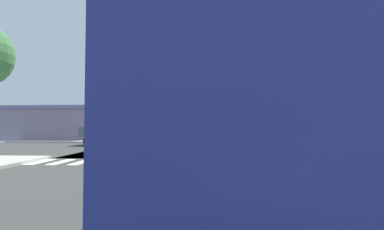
{
  "coord_description": "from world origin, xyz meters",
  "views": [
    {
      "loc": [
        1.22,
        -19.88,
        1.77
      ],
      "look_at": [
        -0.53,
        11.51,
        2.94
      ],
      "focal_mm": 25.17,
      "sensor_mm": 36.0,
      "label": 1
    }
  ],
  "objects": [
    {
      "name": "sedan_nearside_1",
      "position": [
        -2.0,
        23.97,
        1.12
      ],
      "size": [
        1.8,
        4.3,
        1.88
      ],
      "rotation": [
        0.0,
        0.0,
        3.14
      ],
      "color": "black",
      "rests_on": "ground"
    },
    {
      "name": "sedan_crossing_2",
      "position": [
        -5.0,
        25.69,
        1.12
      ],
      "size": [
        1.8,
        4.3,
        1.88
      ],
      "rotation": [
        0.0,
        0.0,
        3.14
      ],
      "color": "black",
      "rests_on": "ground"
    },
    {
      "name": "ground",
      "position": [
        0.0,
        0.0,
        -0.03
      ],
      "size": [
        90.0,
        90.0,
        0.05
      ],
      "color": "#3A3B37"
    },
    {
      "name": "box_truck_inner_2",
      "position": [
        -5.0,
        33.68,
        2.56
      ],
      "size": [
        2.4,
        7.2,
        4.85
      ],
      "rotation": [
        0.0,
        0.0,
        3.14
      ],
      "color": "black",
      "rests_on": "ground"
    },
    {
      "name": "street_lamp",
      "position": [
        7.66,
        18.18,
        5.5
      ],
      "size": [
        1.78,
        0.32,
        9.37
      ],
      "color": "gray",
      "rests_on": "ground"
    },
    {
      "name": "sidewalk_corner_ne",
      "position": [
        13.0,
        12.0,
        0.07
      ],
      "size": [
        12.0,
        12.0,
        0.14
      ],
      "color": "#B2ADA3",
      "rests_on": "ground"
    },
    {
      "name": "traffic_signal_mast",
      "position": [
        6.55,
        7.11,
        4.83
      ],
      "size": [
        5.75,
        0.55,
        6.58
      ],
      "color": "gray",
      "rests_on": "ground"
    },
    {
      "name": "suv_leading_2",
      "position": [
        -7.46,
        3.5,
        1.39
      ],
      "size": [
        4.6,
        1.96,
        2.34
      ],
      "rotation": [
        0.0,
        0.0,
        4.71
      ],
      "color": "black",
      "rests_on": "ground"
    },
    {
      "name": "sidewalk_corner_nw",
      "position": [
        -13.0,
        12.0,
        0.07
      ],
      "size": [
        12.0,
        12.0,
        0.14
      ],
      "color": "#B9AAA9",
      "rests_on": "ground"
    },
    {
      "name": "bank_building",
      "position": [
        -16.45,
        13.82,
        1.98
      ],
      "size": [
        12.25,
        11.07,
        3.94
      ],
      "color": "gray",
      "rests_on": "ground"
    },
    {
      "name": "box_truck_queued_1",
      "position": [
        2.0,
        -15.62,
        2.56
      ],
      "size": [
        2.4,
        7.2,
        4.85
      ],
      "color": "black",
      "rests_on": "ground"
    },
    {
      "name": "crosswalk_near",
      "position": [
        -0.25,
        -7.3,
        0.0
      ],
      "size": [
        13.5,
        2.0,
        0.01
      ],
      "color": "white",
      "rests_on": "ground"
    },
    {
      "name": "crosswalk_far",
      "position": [
        -0.25,
        7.3,
        0.0
      ],
      "size": [
        13.5,
        2.0,
        0.01
      ],
      "color": "white",
      "rests_on": "ground"
    },
    {
      "name": "suv_farside_1",
      "position": [
        -2.0,
        39.35,
        1.39
      ],
      "size": [
        1.96,
        4.6,
        2.34
      ],
      "rotation": [
        0.0,
        0.0,
        3.14
      ],
      "color": "black",
      "rests_on": "ground"
    },
    {
      "name": "suv_trailing_3",
      "position": [
        -3.46,
        -3.5,
        1.39
      ],
      "size": [
        4.6,
        1.96,
        2.34
      ],
      "rotation": [
        0.0,
        0.0,
        1.57
      ],
      "color": "black",
      "rests_on": "ground"
    }
  ]
}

